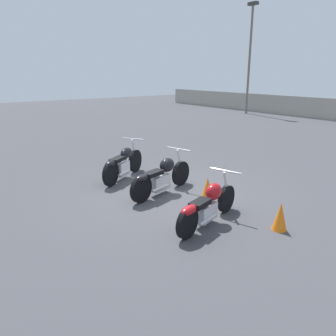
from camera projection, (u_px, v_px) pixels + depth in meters
ground_plane at (168, 193)px, 8.08m from camera, size 60.00×60.00×0.00m
light_pole_right at (250, 50)px, 22.78m from camera, size 0.70×0.35×7.43m
motorcycle_slot_0 at (123, 164)px, 9.07m from camera, size 1.18×1.80×1.04m
motorcycle_slot_1 at (161, 177)px, 7.94m from camera, size 0.87×2.13×1.01m
motorcycle_slot_2 at (208, 205)px, 6.31m from camera, size 0.87×2.00×0.95m
traffic_cone_near at (280, 216)px, 6.12m from camera, size 0.28×0.28×0.55m
traffic_cone_far at (207, 189)px, 7.62m from camera, size 0.31×0.31×0.53m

